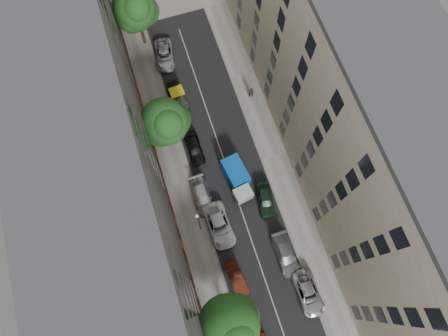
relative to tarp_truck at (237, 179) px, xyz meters
name	(u,v)px	position (x,y,z in m)	size (l,w,h in m)	color
ground	(227,170)	(-0.60, 1.65, -1.27)	(120.00, 120.00, 0.00)	#4C4C49
road_surface	(227,170)	(-0.60, 1.65, -1.26)	(8.00, 44.00, 0.02)	black
sidewalk_left	(180,184)	(-6.10, 1.65, -1.19)	(3.00, 44.00, 0.15)	gray
sidewalk_right	(274,156)	(4.90, 1.65, -1.19)	(3.00, 44.00, 0.15)	gray
building_left	(106,171)	(-11.60, 1.65, 8.73)	(8.00, 44.00, 20.00)	#464341
building_right	(343,100)	(10.40, 1.65, 8.73)	(8.00, 44.00, 20.00)	#BEAF94
tarp_truck	(237,179)	(0.00, 0.00, 0.00)	(2.66, 5.23, 2.30)	black
car_left_1	(236,278)	(-3.40, -9.75, -0.63)	(1.35, 3.88, 1.28)	#4B190F
car_left_2	(219,225)	(-3.40, -4.15, -0.55)	(2.39, 5.19, 1.44)	silver
car_left_3	(202,196)	(-4.20, -0.55, -0.59)	(1.89, 4.66, 1.35)	#B8B7BC
car_left_4	(194,148)	(-3.40, 5.05, -0.57)	(1.66, 4.12, 1.40)	black
car_left_5	(178,96)	(-3.40, 11.95, -0.58)	(1.45, 4.15, 1.37)	black
car_left_6	(164,55)	(-3.40, 17.89, -0.61)	(2.18, 4.73, 1.31)	#B2B1B6
car_right_0	(308,293)	(3.00, -13.35, -0.60)	(2.21, 4.80, 1.33)	#AEAFB3
car_right_1	(286,255)	(2.20, -9.15, -0.58)	(1.93, 4.74, 1.38)	slate
car_right_2	(265,199)	(2.20, -2.95, -0.57)	(1.65, 4.10, 1.40)	black
tree_near	(230,327)	(-5.38, -13.65, 4.74)	(5.66, 5.44, 8.88)	#382619
tree_mid	(166,123)	(-5.57, 6.54, 4.42)	(5.24, 4.96, 8.33)	#382619
tree_far	(137,11)	(-5.10, 20.71, 4.52)	(5.01, 4.69, 8.38)	#382619
lamp_post	(198,221)	(-5.35, -3.78, 3.06)	(0.36, 0.36, 6.85)	#1A5D2B
pedestrian	(251,93)	(4.86, 9.55, -0.21)	(0.66, 0.43, 1.82)	black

